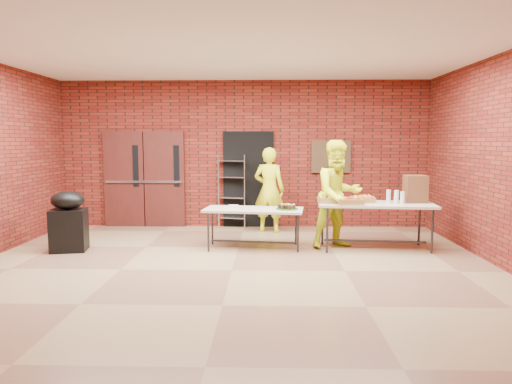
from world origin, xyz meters
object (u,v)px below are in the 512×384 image
coffee_dispenser (415,189)px  volunteer_man (338,194)px  wire_rack (232,191)px  table_right (376,207)px  table_left (254,212)px  volunteer_woman (269,190)px  covered_grill (69,221)px

coffee_dispenser → volunteer_man: (-1.35, -0.00, -0.10)m
wire_rack → table_right: (2.67, -1.90, -0.05)m
table_left → volunteer_man: (1.49, 0.11, 0.31)m
table_left → table_right: (2.14, 0.01, 0.10)m
volunteer_woman → covered_grill: bearing=44.2°
wire_rack → volunteer_man: volunteer_man is taller
volunteer_woman → volunteer_man: bearing=149.0°
coffee_dispenser → volunteer_woman: size_ratio=0.27×
table_left → volunteer_man: 1.53m
wire_rack → volunteer_woman: volunteer_woman is taller
table_right → coffee_dispenser: bearing=13.3°
volunteer_man → table_right: bearing=-31.0°
volunteer_woman → volunteer_man: size_ratio=0.93×
coffee_dispenser → volunteer_woman: 2.91m
wire_rack → table_left: bearing=-61.7°
table_left → coffee_dispenser: 2.88m
wire_rack → volunteer_woman: (0.82, -0.44, 0.08)m
table_right → wire_rack: bearing=149.7°
covered_grill → volunteer_woman: (3.46, 1.75, 0.36)m
table_right → volunteer_woman: bearing=146.8°
wire_rack → volunteer_man: 2.72m
volunteer_woman → volunteer_man: 1.83m
table_right → coffee_dispenser: size_ratio=4.27×
coffee_dispenser → volunteer_man: 1.36m
coffee_dispenser → table_left: bearing=-177.7°
volunteer_woman → wire_rack: bearing=-10.9°
table_right → coffee_dispenser: coffee_dispenser is taller
covered_grill → volunteer_man: (4.67, 0.39, 0.44)m
table_right → covered_grill: covered_grill is taller
volunteer_man → wire_rack: bearing=116.1°
wire_rack → volunteer_man: bearing=-29.0°
table_left → covered_grill: size_ratio=1.73×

